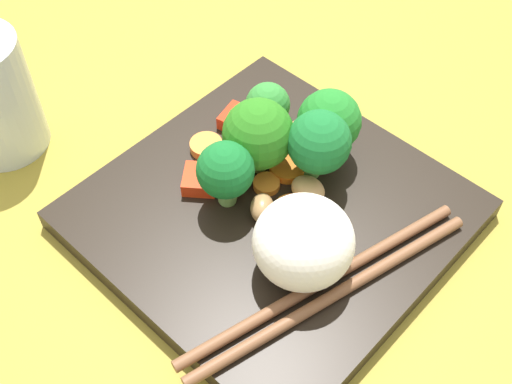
# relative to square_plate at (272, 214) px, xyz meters

# --- Properties ---
(ground_plane) EXTENTS (1.10, 1.10, 0.02)m
(ground_plane) POSITION_rel_square_plate_xyz_m (0.00, 0.00, -0.02)
(ground_plane) COLOR olive
(square_plate) EXTENTS (0.27, 0.27, 0.02)m
(square_plate) POSITION_rel_square_plate_xyz_m (0.00, 0.00, 0.00)
(square_plate) COLOR black
(square_plate) RESTS_ON ground_plane
(rice_mound) EXTENTS (0.08, 0.08, 0.07)m
(rice_mound) POSITION_rel_square_plate_xyz_m (0.05, -0.03, 0.04)
(rice_mound) COLOR white
(rice_mound) RESTS_ON square_plate
(broccoli_floret_0) EXTENTS (0.05, 0.05, 0.06)m
(broccoli_floret_0) POSITION_rel_square_plate_xyz_m (-0.03, -0.02, 0.05)
(broccoli_floret_0) COLOR #6E9E4A
(broccoli_floret_0) RESTS_ON square_plate
(broccoli_floret_1) EXTENTS (0.06, 0.06, 0.07)m
(broccoli_floret_1) POSITION_rel_square_plate_xyz_m (-0.04, 0.02, 0.05)
(broccoli_floret_1) COLOR #66A144
(broccoli_floret_1) RESTS_ON square_plate
(broccoli_floret_2) EXTENTS (0.05, 0.05, 0.07)m
(broccoli_floret_2) POSITION_rel_square_plate_xyz_m (0.01, 0.05, 0.05)
(broccoli_floret_2) COLOR #5EA042
(broccoli_floret_2) RESTS_ON square_plate
(broccoli_floret_3) EXTENTS (0.04, 0.04, 0.05)m
(broccoli_floret_3) POSITION_rel_square_plate_xyz_m (-0.06, 0.06, 0.04)
(broccoli_floret_3) COLOR #52A23E
(broccoli_floret_3) RESTS_ON square_plate
(broccoli_floret_4) EXTENTS (0.05, 0.05, 0.07)m
(broccoli_floret_4) POSITION_rel_square_plate_xyz_m (-0.01, 0.07, 0.05)
(broccoli_floret_4) COLOR #7DAF59
(broccoli_floret_4) RESTS_ON square_plate
(carrot_slice_0) EXTENTS (0.03, 0.03, 0.01)m
(carrot_slice_0) POSITION_rel_square_plate_xyz_m (-0.02, 0.01, 0.01)
(carrot_slice_0) COLOR orange
(carrot_slice_0) RESTS_ON square_plate
(carrot_slice_1) EXTENTS (0.03, 0.03, 0.00)m
(carrot_slice_1) POSITION_rel_square_plate_xyz_m (0.01, 0.01, 0.01)
(carrot_slice_1) COLOR orange
(carrot_slice_1) RESTS_ON square_plate
(carrot_slice_2) EXTENTS (0.04, 0.04, 0.01)m
(carrot_slice_2) POSITION_rel_square_plate_xyz_m (-0.02, 0.04, 0.01)
(carrot_slice_2) COLOR orange
(carrot_slice_2) RESTS_ON square_plate
(carrot_slice_3) EXTENTS (0.03, 0.03, 0.01)m
(carrot_slice_3) POSITION_rel_square_plate_xyz_m (-0.06, 0.03, 0.01)
(carrot_slice_3) COLOR orange
(carrot_slice_3) RESTS_ON square_plate
(carrot_slice_4) EXTENTS (0.04, 0.04, 0.01)m
(carrot_slice_4) POSITION_rel_square_plate_xyz_m (-0.08, 0.01, 0.01)
(carrot_slice_4) COLOR orange
(carrot_slice_4) RESTS_ON square_plate
(pepper_chunk_0) EXTENTS (0.03, 0.03, 0.01)m
(pepper_chunk_0) POSITION_rel_square_plate_xyz_m (-0.08, 0.05, 0.02)
(pepper_chunk_0) COLOR red
(pepper_chunk_0) RESTS_ON square_plate
(pepper_chunk_1) EXTENTS (0.04, 0.03, 0.01)m
(pepper_chunk_1) POSITION_rel_square_plate_xyz_m (-0.05, -0.01, 0.02)
(pepper_chunk_1) COLOR red
(pepper_chunk_1) RESTS_ON square_plate
(pepper_chunk_2) EXTENTS (0.04, 0.04, 0.01)m
(pepper_chunk_2) POSITION_rel_square_plate_xyz_m (-0.06, -0.02, 0.02)
(pepper_chunk_2) COLOR red
(pepper_chunk_2) RESTS_ON square_plate
(chicken_piece_0) EXTENTS (0.03, 0.03, 0.02)m
(chicken_piece_0) POSITION_rel_square_plate_xyz_m (0.00, -0.01, 0.02)
(chicken_piece_0) COLOR #AE814F
(chicken_piece_0) RESTS_ON square_plate
(chicken_piece_1) EXTENTS (0.05, 0.05, 0.02)m
(chicken_piece_1) POSITION_rel_square_plate_xyz_m (-0.03, 0.07, 0.02)
(chicken_piece_1) COLOR tan
(chicken_piece_1) RESTS_ON square_plate
(chicken_piece_3) EXTENTS (0.03, 0.03, 0.02)m
(chicken_piece_3) POSITION_rel_square_plate_xyz_m (0.01, 0.03, 0.02)
(chicken_piece_3) COLOR tan
(chicken_piece_3) RESTS_ON square_plate
(chopstick_pair) EXTENTS (0.08, 0.24, 0.01)m
(chopstick_pair) POSITION_rel_square_plate_xyz_m (0.08, -0.03, 0.01)
(chopstick_pair) COLOR brown
(chopstick_pair) RESTS_ON square_plate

